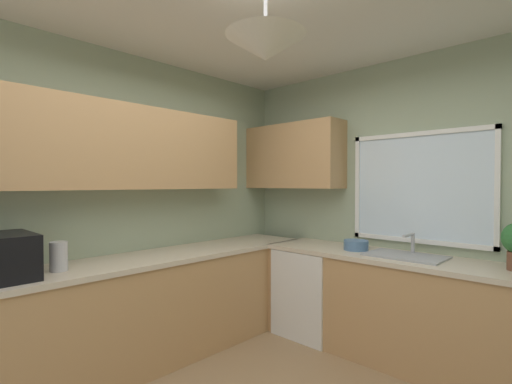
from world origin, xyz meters
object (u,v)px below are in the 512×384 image
dishwasher (313,291)px  bowl (356,245)px  microwave (0,257)px  sink_assembly (406,255)px  kettle (59,256)px

dishwasher → bowl: size_ratio=3.78×
microwave → sink_assembly: 2.98m
kettle → sink_assembly: bearing=54.8°
sink_assembly → bowl: size_ratio=2.77×
dishwasher → bowl: 0.68m
sink_assembly → microwave: bearing=-121.8°
microwave → dishwasher: bearing=75.2°
microwave → bowl: (1.11, 2.52, -0.10)m
microwave → kettle: microwave is taller
microwave → kettle: 0.34m
dishwasher → kettle: 2.32m
dishwasher → microwave: size_ratio=1.75×
microwave → sink_assembly: bearing=58.2°
dishwasher → microwave: microwave is taller
dishwasher → kettle: kettle is taller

